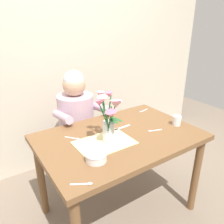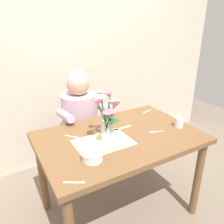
# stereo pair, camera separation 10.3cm
# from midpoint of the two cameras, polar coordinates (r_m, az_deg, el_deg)

# --- Properties ---
(ground_plane) EXTENTS (6.00, 6.00, 0.00)m
(ground_plane) POSITION_cam_midpoint_polar(r_m,az_deg,el_deg) (2.13, 0.21, -23.73)
(ground_plane) COLOR #756656
(wood_panel_backdrop) EXTENTS (4.00, 0.10, 2.50)m
(wood_panel_backdrop) POSITION_cam_midpoint_polar(r_m,az_deg,el_deg) (2.44, -14.16, 14.96)
(wood_panel_backdrop) COLOR beige
(wood_panel_backdrop) RESTS_ON ground_plane
(dining_table) EXTENTS (1.20, 0.80, 0.74)m
(dining_table) POSITION_cam_midpoint_polar(r_m,az_deg,el_deg) (1.73, 0.24, -8.80)
(dining_table) COLOR brown
(dining_table) RESTS_ON ground_plane
(seated_person) EXTENTS (0.45, 0.47, 1.14)m
(seated_person) POSITION_cam_midpoint_polar(r_m,az_deg,el_deg) (2.22, -10.28, -4.11)
(seated_person) COLOR #4C4C56
(seated_person) RESTS_ON ground_plane
(striped_placemat) EXTENTS (0.40, 0.28, 0.00)m
(striped_placemat) POSITION_cam_midpoint_polar(r_m,az_deg,el_deg) (1.58, -3.82, -7.91)
(striped_placemat) COLOR beige
(striped_placemat) RESTS_ON dining_table
(flower_vase) EXTENTS (0.24, 0.24, 0.37)m
(flower_vase) POSITION_cam_midpoint_polar(r_m,az_deg,el_deg) (1.50, -2.67, -1.12)
(flower_vase) COLOR silver
(flower_vase) RESTS_ON dining_table
(ceramic_bowl) EXTENTS (0.14, 0.14, 0.06)m
(ceramic_bowl) POSITION_cam_midpoint_polar(r_m,az_deg,el_deg) (1.39, -6.25, -11.34)
(ceramic_bowl) COLOR white
(ceramic_bowl) RESTS_ON dining_table
(dinner_knife) EXTENTS (0.19, 0.03, 0.00)m
(dinner_knife) POSITION_cam_midpoint_polar(r_m,az_deg,el_deg) (1.78, 0.57, -4.17)
(dinner_knife) COLOR silver
(dinner_knife) RESTS_ON dining_table
(tea_cup) EXTENTS (0.09, 0.07, 0.08)m
(tea_cup) POSITION_cam_midpoint_polar(r_m,az_deg,el_deg) (1.89, 14.88, -2.12)
(tea_cup) COLOR silver
(tea_cup) RESTS_ON dining_table
(spoon_0) EXTENTS (0.12, 0.05, 0.01)m
(spoon_0) POSITION_cam_midpoint_polar(r_m,az_deg,el_deg) (1.76, 8.82, -4.79)
(spoon_0) COLOR silver
(spoon_0) RESTS_ON dining_table
(spoon_1) EXTENTS (0.08, 0.10, 0.01)m
(spoon_1) POSITION_cam_midpoint_polar(r_m,az_deg,el_deg) (1.66, -11.41, -6.68)
(spoon_1) COLOR silver
(spoon_1) RESTS_ON dining_table
(spoon_2) EXTENTS (0.11, 0.07, 0.01)m
(spoon_2) POSITION_cam_midpoint_polar(r_m,az_deg,el_deg) (1.24, -9.44, -17.84)
(spoon_2) COLOR silver
(spoon_2) RESTS_ON dining_table
(spoon_3) EXTENTS (0.12, 0.04, 0.01)m
(spoon_3) POSITION_cam_midpoint_polar(r_m,az_deg,el_deg) (2.12, 6.48, 0.22)
(spoon_3) COLOR silver
(spoon_3) RESTS_ON dining_table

